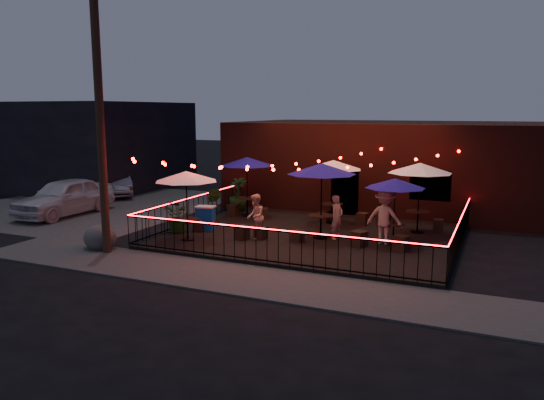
{
  "coord_description": "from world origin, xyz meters",
  "views": [
    {
      "loc": [
        6.17,
        -15.6,
        4.58
      ],
      "look_at": [
        -1.37,
        1.47,
        1.39
      ],
      "focal_mm": 35.0,
      "sensor_mm": 36.0,
      "label": 1
    }
  ],
  "objects": [
    {
      "name": "bistro_chair_1",
      "position": [
        -2.0,
        0.31,
        0.39
      ],
      "size": [
        0.52,
        0.52,
        0.48
      ],
      "primitive_type": "cube",
      "rotation": [
        0.0,
        0.0,
        2.78
      ],
      "color": "black",
      "rests_on": "patio"
    },
    {
      "name": "cafe_table_1",
      "position": [
        -3.67,
        4.07,
        2.42
      ],
      "size": [
        2.69,
        2.69,
        2.49
      ],
      "rotation": [
        0.0,
        0.0,
        -0.21
      ],
      "color": "black",
      "rests_on": "patio"
    },
    {
      "name": "fence_right",
      "position": [
        5.0,
        2.0,
        0.66
      ],
      "size": [
        0.04,
        8.0,
        1.04
      ],
      "rotation": [
        0.0,
        0.0,
        1.57
      ],
      "color": "black",
      "rests_on": "patio"
    },
    {
      "name": "bistro_chair_10",
      "position": [
        2.06,
        4.28,
        0.4
      ],
      "size": [
        0.53,
        0.53,
        0.49
      ],
      "primitive_type": "cube",
      "rotation": [
        0.0,
        0.0,
        -0.35
      ],
      "color": "black",
      "rests_on": "patio"
    },
    {
      "name": "sidewalk",
      "position": [
        0.0,
        -3.25,
        0.03
      ],
      "size": [
        18.0,
        2.5,
        0.05
      ],
      "primitive_type": "cube",
      "color": "#3B3936",
      "rests_on": "ground"
    },
    {
      "name": "festoon_lights",
      "position": [
        -1.01,
        1.7,
        2.52
      ],
      "size": [
        10.02,
        8.72,
        1.32
      ],
      "color": "#FF0400",
      "rests_on": "ground"
    },
    {
      "name": "bistro_chair_11",
      "position": [
        4.05,
        4.46,
        0.36
      ],
      "size": [
        0.38,
        0.38,
        0.42
      ],
      "primitive_type": "cube",
      "rotation": [
        0.0,
        0.0,
        3.23
      ],
      "color": "black",
      "rests_on": "patio"
    },
    {
      "name": "patron_a",
      "position": [
        0.96,
        1.73,
        0.91
      ],
      "size": [
        0.53,
        0.65,
        1.53
      ],
      "primitive_type": "imported",
      "rotation": [
        0.0,
        0.0,
        1.24
      ],
      "color": "tan",
      "rests_on": "patio"
    },
    {
      "name": "background_building",
      "position": [
        -18.0,
        9.0,
        2.5
      ],
      "size": [
        12.0,
        9.0,
        5.0
      ],
      "primitive_type": "cube",
      "color": "black",
      "rests_on": "ground"
    },
    {
      "name": "potted_shrub_b",
      "position": [
        -4.6,
        2.75,
        0.81
      ],
      "size": [
        0.89,
        0.82,
        1.32
      ],
      "primitive_type": "imported",
      "rotation": [
        0.0,
        0.0,
        0.39
      ],
      "color": "#0D400D",
      "rests_on": "patio"
    },
    {
      "name": "ground",
      "position": [
        0.0,
        0.0,
        0.0
      ],
      "size": [
        110.0,
        110.0,
        0.0
      ],
      "primitive_type": "plane",
      "color": "black",
      "rests_on": "ground"
    },
    {
      "name": "bistro_chair_5",
      "position": [
        -0.11,
        0.78,
        0.35
      ],
      "size": [
        0.42,
        0.42,
        0.4
      ],
      "primitive_type": "cube",
      "rotation": [
        0.0,
        0.0,
        2.84
      ],
      "color": "black",
      "rests_on": "patio"
    },
    {
      "name": "potted_shrub_a",
      "position": [
        -4.6,
        0.33,
        0.75
      ],
      "size": [
        1.32,
        1.23,
        1.2
      ],
      "primitive_type": "imported",
      "rotation": [
        0.0,
        0.0,
        -0.32
      ],
      "color": "#0F360E",
      "rests_on": "patio"
    },
    {
      "name": "car_white",
      "position": [
        -11.39,
        1.63,
        0.81
      ],
      "size": [
        1.97,
        4.8,
        1.63
      ],
      "primitive_type": "imported",
      "rotation": [
        0.0,
        0.0,
        -0.01
      ],
      "color": "silver",
      "rests_on": "ground"
    },
    {
      "name": "patio",
      "position": [
        0.0,
        2.0,
        0.07
      ],
      "size": [
        10.0,
        8.0,
        0.15
      ],
      "primitive_type": "cube",
      "color": "black",
      "rests_on": "ground"
    },
    {
      "name": "bistro_chair_7",
      "position": [
        1.22,
        4.28,
        0.39
      ],
      "size": [
        0.45,
        0.45,
        0.47
      ],
      "primitive_type": "cube",
      "rotation": [
        0.0,
        0.0,
        3.01
      ],
      "color": "black",
      "rests_on": "patio"
    },
    {
      "name": "cafe_table_5",
      "position": [
        3.39,
        3.82,
        2.48
      ],
      "size": [
        3.03,
        3.03,
        2.55
      ],
      "rotation": [
        0.0,
        0.0,
        -0.39
      ],
      "color": "black",
      "rests_on": "patio"
    },
    {
      "name": "bistro_chair_0",
      "position": [
        -4.03,
        0.77,
        0.35
      ],
      "size": [
        0.41,
        0.41,
        0.41
      ],
      "primitive_type": "cube",
      "rotation": [
        0.0,
        0.0,
        0.22
      ],
      "color": "black",
      "rests_on": "patio"
    },
    {
      "name": "potted_shrub_c",
      "position": [
        -4.6,
        5.04,
        0.87
      ],
      "size": [
        0.87,
        0.87,
        1.45
      ],
      "primitive_type": "imported",
      "rotation": [
        0.0,
        0.0,
        0.07
      ],
      "color": "#0E340A",
      "rests_on": "patio"
    },
    {
      "name": "car_silver",
      "position": [
        -13.11,
        6.92,
        0.74
      ],
      "size": [
        4.23,
        4.31,
        1.48
      ],
      "primitive_type": "imported",
      "rotation": [
        0.0,
        0.0,
        0.77
      ],
      "color": "#A3A4AA",
      "rests_on": "ground"
    },
    {
      "name": "parking_lot",
      "position": [
        -12.0,
        4.0,
        0.01
      ],
      "size": [
        11.0,
        12.0,
        0.02
      ],
      "primitive_type": "cube",
      "color": "#3B3936",
      "rests_on": "ground"
    },
    {
      "name": "cafe_table_0",
      "position": [
        -3.67,
        -0.52,
        2.33
      ],
      "size": [
        2.49,
        2.49,
        2.38
      ],
      "rotation": [
        0.0,
        0.0,
        0.16
      ],
      "color": "black",
      "rests_on": "patio"
    },
    {
      "name": "brick_building",
      "position": [
        1.0,
        9.99,
        2.0
      ],
      "size": [
        14.0,
        8.0,
        4.0
      ],
      "color": "#3A1610",
      "rests_on": "ground"
    },
    {
      "name": "bistro_chair_3",
      "position": [
        -2.83,
        3.93,
        0.36
      ],
      "size": [
        0.47,
        0.47,
        0.42
      ],
      "primitive_type": "cube",
      "rotation": [
        0.0,
        0.0,
        3.58
      ],
      "color": "black",
      "rests_on": "patio"
    },
    {
      "name": "bistro_chair_2",
      "position": [
        -4.25,
        3.92,
        0.38
      ],
      "size": [
        0.42,
        0.42,
        0.47
      ],
      "primitive_type": "cube",
      "rotation": [
        0.0,
        0.0,
        -0.06
      ],
      "color": "black",
      "rests_on": "patio"
    },
    {
      "name": "patron_b",
      "position": [
        -1.62,
        0.6,
        0.93
      ],
      "size": [
        0.83,
        0.92,
        1.56
      ],
      "primitive_type": "imported",
      "rotation": [
        0.0,
        0.0,
        -1.2
      ],
      "color": "tan",
      "rests_on": "patio"
    },
    {
      "name": "bistro_chair_9",
      "position": [
        3.32,
        1.0,
        0.4
      ],
      "size": [
        0.52,
        0.52,
        0.49
      ],
      "primitive_type": "cube",
      "rotation": [
        0.0,
        0.0,
        2.86
      ],
      "color": "black",
      "rests_on": "patio"
    },
    {
      "name": "cafe_table_2",
      "position": [
        0.44,
        1.56,
        2.55
      ],
      "size": [
        3.1,
        3.1,
        2.63
      ],
      "rotation": [
        0.0,
        0.0,
        -0.38
      ],
      "color": "black",
      "rests_on": "patio"
    },
    {
      "name": "fence_left",
      "position": [
        -5.0,
        2.0,
        0.66
      ],
      "size": [
        0.04,
        8.0,
        1.04
      ],
      "rotation": [
        0.0,
        0.0,
        1.57
      ],
      "color": "black",
      "rests_on": "patio"
    },
    {
      "name": "cafe_table_3",
      "position": [
        0.05,
        4.16,
        2.43
      ],
      "size": [
        2.54,
        2.54,
        2.5
      ],
      "rotation": [
        0.0,
        0.0,
        -0.13
      ],
      "color": "black",
      "rests_on": "patio"
    },
    {
      "name": "cooler",
      "position": [
        -3.9,
        1.06,
        0.61
      ],
      "size": [
        0.77,
        0.62,
        0.9
      ],
      "rotation": [
        0.0,
        0.0,
        0.2
      ],
      "color": "#0E57B7",
      "rests_on": "patio"
    },
    {
      "name": "bistro_chair_4",
      "position": [
        -1.44,
        0.63,
        0.36
      ],
      "size": [
        0.42,
        0.42,
        0.43
      ],
      "primitive_type": "cube",
      "rotation": [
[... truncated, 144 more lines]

